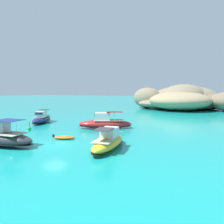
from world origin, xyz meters
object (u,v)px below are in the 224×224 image
at_px(islet_large, 177,99).
at_px(channel_buoy, 30,128).
at_px(motorboat_yellow, 108,142).
at_px(dinghy_tender, 64,137).
at_px(motorboat_red, 105,123).
at_px(motorboat_navy, 42,119).
at_px(islet_small, 214,102).

height_order(islet_large, channel_buoy, islet_large).
height_order(motorboat_yellow, dinghy_tender, motorboat_yellow).
bearing_deg(dinghy_tender, motorboat_red, 83.50).
relative_size(motorboat_navy, channel_buoy, 5.29).
xyz_separation_m(islet_small, motorboat_red, (-15.25, -43.86, -1.69)).
distance_m(islet_large, motorboat_yellow, 53.84).
bearing_deg(motorboat_yellow, islet_small, 80.28).
relative_size(motorboat_yellow, motorboat_navy, 0.97).
bearing_deg(motorboat_red, channel_buoy, -145.58).
distance_m(motorboat_yellow, dinghy_tender, 7.14).
bearing_deg(islet_small, channel_buoy, -116.21).
relative_size(islet_large, dinghy_tender, 10.43).
bearing_deg(dinghy_tender, islet_small, 72.88).
height_order(motorboat_red, channel_buoy, motorboat_red).
bearing_deg(islet_small, dinghy_tender, -107.12).
distance_m(islet_large, islet_small, 10.99).
bearing_deg(motorboat_navy, motorboat_yellow, -28.39).
xyz_separation_m(islet_large, dinghy_tender, (-5.32, -52.25, -3.06)).
xyz_separation_m(islet_small, dinghy_tender, (-16.27, -52.82, -2.33)).
bearing_deg(channel_buoy, motorboat_red, 34.42).
xyz_separation_m(dinghy_tender, channel_buoy, (-8.55, 2.41, 0.11)).
height_order(islet_large, islet_small, islet_large).
bearing_deg(dinghy_tender, motorboat_yellow, -12.13).
bearing_deg(islet_small, motorboat_red, -109.17).
xyz_separation_m(motorboat_yellow, dinghy_tender, (-6.96, 1.50, -0.51)).
height_order(motorboat_red, motorboat_yellow, motorboat_red).
xyz_separation_m(motorboat_yellow, motorboat_navy, (-19.42, 10.50, 0.02)).
height_order(motorboat_red, dinghy_tender, motorboat_red).
distance_m(islet_large, channel_buoy, 51.82).
distance_m(dinghy_tender, channel_buoy, 8.88).
distance_m(islet_small, channel_buoy, 56.24).
distance_m(islet_small, dinghy_tender, 55.32).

